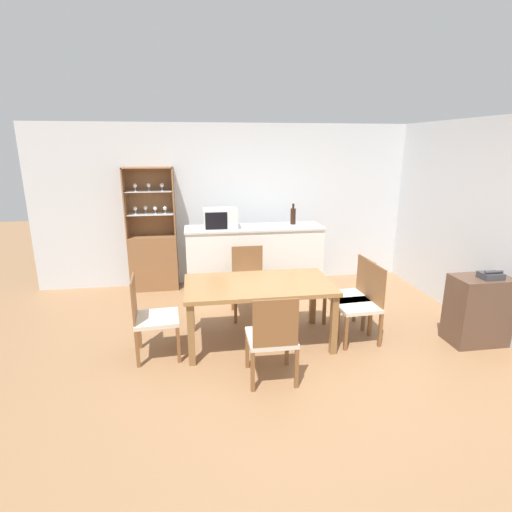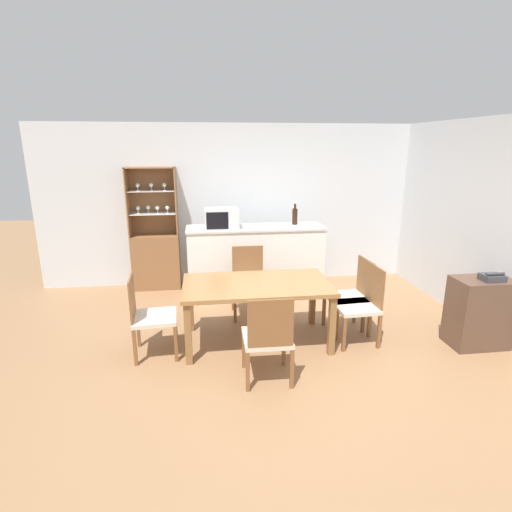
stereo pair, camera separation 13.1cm
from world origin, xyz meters
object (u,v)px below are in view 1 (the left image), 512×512
(dining_chair_head_near, at_px, (272,338))
(side_cabinet, at_px, (478,310))
(dining_chair_side_left_near, at_px, (152,317))
(dining_chair_head_far, at_px, (249,282))
(display_cabinet, at_px, (154,253))
(dining_table, at_px, (259,290))
(dining_chair_side_right_near, at_px, (361,304))
(wine_bottle, at_px, (293,216))
(dining_chair_side_right_far, at_px, (352,295))
(telephone, at_px, (491,275))
(microwave, at_px, (220,219))

(dining_chair_head_near, xyz_separation_m, side_cabinet, (2.48, 0.41, -0.06))
(dining_chair_side_left_near, distance_m, dining_chair_head_far, 1.51)
(display_cabinet, relative_size, dining_chair_head_near, 2.10)
(display_cabinet, xyz_separation_m, dining_table, (1.34, -2.04, 0.06))
(dining_chair_side_right_near, relative_size, wine_bottle, 2.90)
(dining_chair_side_left_near, bearing_deg, dining_chair_side_right_far, 92.82)
(dining_table, xyz_separation_m, dining_chair_head_near, (-0.00, -0.80, -0.19))
(display_cabinet, relative_size, dining_chair_side_right_near, 2.10)
(display_cabinet, height_order, dining_chair_head_far, display_cabinet)
(dining_chair_side_right_near, relative_size, telephone, 3.88)
(dining_chair_side_right_near, xyz_separation_m, dining_chair_head_far, (-1.17, 0.94, 0.00))
(dining_chair_head_far, bearing_deg, dining_chair_side_right_far, 151.00)
(dining_chair_side_left_near, bearing_deg, dining_chair_head_far, 124.80)
(dining_chair_side_right_near, distance_m, dining_chair_side_left_near, 2.35)
(dining_chair_side_right_near, relative_size, dining_chair_side_left_near, 1.00)
(display_cabinet, height_order, dining_chair_side_left_near, display_cabinet)
(dining_chair_side_left_near, xyz_separation_m, dining_chair_head_far, (1.18, 0.94, 0.00))
(dining_table, distance_m, microwave, 1.64)
(dining_table, distance_m, wine_bottle, 1.90)
(dining_chair_side_right_far, height_order, dining_chair_head_near, same)
(dining_chair_side_right_near, height_order, dining_chair_head_far, same)
(dining_chair_head_far, distance_m, telephone, 2.85)
(dining_table, distance_m, side_cabinet, 2.53)
(dining_chair_side_left_near, bearing_deg, display_cabinet, -179.65)
(dining_chair_side_left_near, bearing_deg, dining_table, 92.82)
(dining_chair_head_near, bearing_deg, display_cabinet, 115.87)
(display_cabinet, xyz_separation_m, telephone, (3.87, -2.50, 0.26))
(dining_chair_side_left_near, bearing_deg, wine_bottle, 128.05)
(microwave, height_order, wine_bottle, wine_bottle)
(dining_chair_side_right_near, xyz_separation_m, side_cabinet, (1.31, -0.26, -0.06))
(dining_table, xyz_separation_m, dining_chair_head_far, (0.00, 0.80, -0.19))
(display_cabinet, height_order, microwave, display_cabinet)
(dining_chair_side_right_near, distance_m, telephone, 1.44)
(dining_table, height_order, dining_chair_side_right_near, dining_chair_side_right_near)
(display_cabinet, relative_size, dining_chair_head_far, 2.10)
(display_cabinet, relative_size, side_cabinet, 2.39)
(wine_bottle, distance_m, side_cabinet, 2.76)
(dining_chair_head_far, bearing_deg, telephone, 153.95)
(dining_chair_side_right_far, bearing_deg, side_cabinet, -116.07)
(dining_chair_head_near, bearing_deg, dining_chair_head_far, 90.63)
(side_cabinet, bearing_deg, display_cabinet, 147.47)
(dining_chair_side_right_near, bearing_deg, telephone, -105.99)
(display_cabinet, bearing_deg, dining_chair_side_right_far, -37.10)
(display_cabinet, bearing_deg, dining_chair_head_far, -42.71)
(wine_bottle, bearing_deg, dining_chair_head_near, -108.06)
(dining_chair_side_right_near, height_order, telephone, dining_chair_side_right_near)
(dining_chair_head_far, distance_m, wine_bottle, 1.36)
(dining_chair_side_left_near, relative_size, dining_chair_head_near, 1.00)
(microwave, bearing_deg, dining_table, -78.19)
(dining_table, distance_m, dining_chair_head_far, 0.83)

